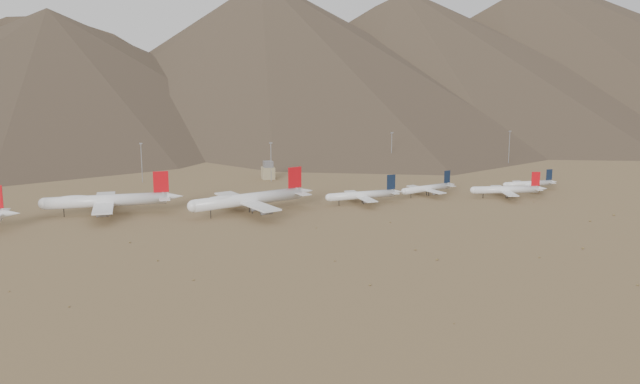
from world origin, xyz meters
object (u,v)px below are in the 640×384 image
object	(u,v)px
narrowbody_b	(428,188)
control_tower	(268,171)
widebody_centre	(107,200)
widebody_east	(249,199)
narrowbody_a	(364,195)

from	to	relation	value
narrowbody_b	control_tower	xyz separation A→B (m)	(-78.66, 81.03, 0.90)
widebody_centre	narrowbody_b	distance (m)	180.99
widebody_centre	widebody_east	xyz separation A→B (m)	(71.17, -17.44, 0.14)
narrowbody_a	widebody_east	bearing A→B (deg)	-178.82
narrowbody_a	control_tower	distance (m)	98.46
narrowbody_b	widebody_east	bearing A→B (deg)	172.26
widebody_centre	control_tower	distance (m)	130.28
widebody_centre	widebody_east	world-z (taller)	widebody_east
widebody_east	control_tower	distance (m)	102.94
narrowbody_b	narrowbody_a	bearing A→B (deg)	177.65
narrowbody_b	widebody_centre	bearing A→B (deg)	163.31
narrowbody_a	narrowbody_b	distance (m)	45.58
widebody_centre	narrowbody_a	bearing A→B (deg)	-3.10
widebody_centre	narrowbody_b	size ratio (longest dim) A/B	1.82
widebody_east	narrowbody_b	distance (m)	111.16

